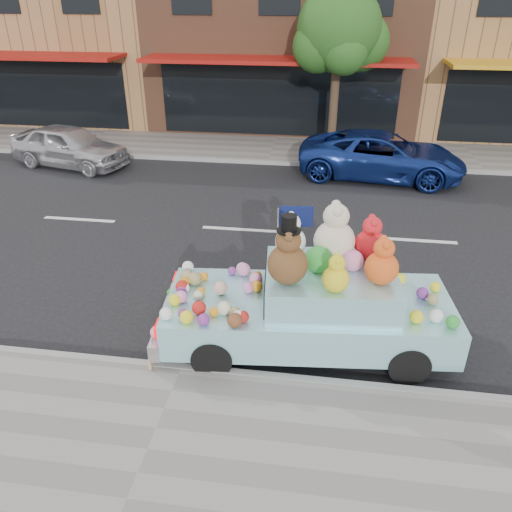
% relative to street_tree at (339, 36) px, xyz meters
% --- Properties ---
extents(ground, '(120.00, 120.00, 0.00)m').
position_rel_street_tree_xyz_m(ground, '(-2.03, -6.55, -3.69)').
color(ground, black).
rests_on(ground, ground).
extents(near_sidewalk, '(60.00, 3.00, 0.12)m').
position_rel_street_tree_xyz_m(near_sidewalk, '(-2.03, -13.05, -3.63)').
color(near_sidewalk, gray).
rests_on(near_sidewalk, ground).
extents(far_sidewalk, '(60.00, 3.00, 0.12)m').
position_rel_street_tree_xyz_m(far_sidewalk, '(-2.03, -0.05, -3.63)').
color(far_sidewalk, gray).
rests_on(far_sidewalk, ground).
extents(near_kerb, '(60.00, 0.12, 0.13)m').
position_rel_street_tree_xyz_m(near_kerb, '(-2.03, -11.55, -3.63)').
color(near_kerb, gray).
rests_on(near_kerb, ground).
extents(far_kerb, '(60.00, 0.12, 0.13)m').
position_rel_street_tree_xyz_m(far_kerb, '(-2.03, -1.55, -3.63)').
color(far_kerb, gray).
rests_on(far_kerb, ground).
extents(storefront_left, '(10.00, 9.80, 7.30)m').
position_rel_street_tree_xyz_m(storefront_left, '(-12.03, 5.42, -0.05)').
color(storefront_left, '#9C6C41').
rests_on(storefront_left, ground).
extents(storefront_mid, '(10.00, 9.80, 7.30)m').
position_rel_street_tree_xyz_m(storefront_mid, '(-2.03, 5.42, -0.05)').
color(storefront_mid, brown).
rests_on(storefront_mid, ground).
extents(street_tree, '(3.00, 2.70, 5.22)m').
position_rel_street_tree_xyz_m(street_tree, '(0.00, 0.00, 0.00)').
color(street_tree, '#38281C').
rests_on(street_tree, ground).
extents(car_silver, '(4.06, 2.42, 1.29)m').
position_rel_street_tree_xyz_m(car_silver, '(-8.14, -2.62, -3.05)').
color(car_silver, silver).
rests_on(car_silver, ground).
extents(car_blue, '(5.00, 2.75, 1.33)m').
position_rel_street_tree_xyz_m(car_blue, '(1.46, -2.31, -3.03)').
color(car_blue, navy).
rests_on(car_blue, ground).
extents(art_car, '(4.63, 2.15, 2.37)m').
position_rel_street_tree_xyz_m(art_car, '(-0.22, -10.59, -2.87)').
color(art_car, black).
rests_on(art_car, ground).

